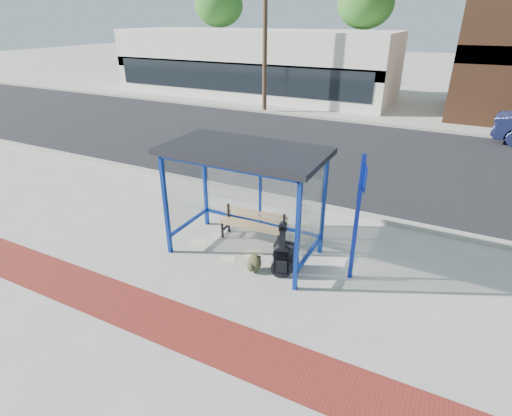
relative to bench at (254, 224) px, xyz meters
The scene contains 19 objects.
ground 0.73m from the bench, 81.56° to the right, with size 120.00×120.00×0.00m, color #B2ADA0.
brick_paver_strip 3.21m from the bench, 88.44° to the right, with size 60.00×1.00×0.01m, color maroon.
curb_near 2.34m from the bench, 87.85° to the left, with size 60.00×0.25×0.12m, color gray.
street_asphalt 7.43m from the bench, 89.33° to the left, with size 60.00×10.00×0.00m, color black.
curb_far 12.52m from the bench, 89.60° to the left, with size 60.00×0.25×0.12m, color gray.
far_sidewalk 14.42m from the bench, 89.65° to the left, with size 60.00×4.00×0.01m, color #B2ADA0.
bus_shelter 1.73m from the bench, 80.41° to the right, with size 3.30×1.80×2.42m.
storefront_white 19.61m from the bench, 117.12° to the left, with size 18.00×6.04×4.00m.
tree_left 26.03m from the bench, 123.01° to the left, with size 3.60×3.60×7.03m.
tree_mid 22.19m from the bench, 97.75° to the left, with size 3.60×3.60×7.03m.
utility_pole_west 14.59m from the bench, 114.77° to the left, with size 1.60×0.24×8.00m.
bench is the anchor object (origin of this frame).
guitar_bag 1.61m from the bench, 42.36° to the right, with size 0.45×0.26×1.18m.
suitcase 1.40m from the bench, 35.99° to the right, with size 0.42×0.30×0.69m.
backpack 1.32m from the bench, 62.41° to the right, with size 0.37×0.35×0.38m.
sign_post 2.69m from the bench, 10.67° to the right, with size 0.16×0.31×2.61m.
newspaper_a 1.36m from the bench, 147.03° to the right, with size 0.37×0.29×0.01m, color white.
newspaper_b 1.12m from the bench, 95.59° to the right, with size 0.34×0.27×0.01m, color white.
newspaper_c 0.75m from the bench, 62.67° to the right, with size 0.42×0.33×0.01m, color white.
Camera 1 is at (3.67, -6.71, 4.79)m, focal length 28.00 mm.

